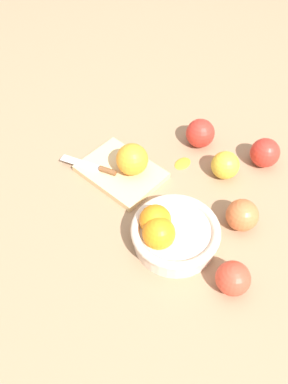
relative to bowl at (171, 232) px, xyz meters
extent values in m
plane|color=#997556|center=(0.10, -0.13, -0.04)|extent=(2.40, 2.40, 0.00)
cylinder|color=beige|center=(-0.01, -0.01, -0.01)|extent=(0.18, 0.18, 0.05)
torus|color=beige|center=(-0.01, -0.01, 0.01)|extent=(0.19, 0.19, 0.02)
sphere|color=orange|center=(0.04, 0.01, 0.02)|extent=(0.07, 0.07, 0.07)
sphere|color=orange|center=(0.01, 0.03, 0.02)|extent=(0.07, 0.07, 0.07)
cube|color=#DBB77F|center=(0.22, -0.10, -0.03)|extent=(0.22, 0.17, 0.02)
sphere|color=orange|center=(0.19, -0.11, 0.02)|extent=(0.08, 0.08, 0.08)
cube|color=silver|center=(0.31, -0.05, -0.02)|extent=(0.11, 0.04, 0.00)
cylinder|color=brown|center=(0.24, -0.07, -0.01)|extent=(0.05, 0.02, 0.01)
sphere|color=#CC6638|center=(-0.10, -0.13, 0.00)|extent=(0.07, 0.07, 0.07)
sphere|color=red|center=(0.11, -0.31, 0.00)|extent=(0.08, 0.08, 0.08)
sphere|color=#D6422D|center=(-0.16, 0.02, 0.00)|extent=(0.07, 0.07, 0.07)
sphere|color=red|center=(-0.06, -0.35, 0.00)|extent=(0.08, 0.08, 0.08)
sphere|color=gold|center=(0.00, -0.25, 0.00)|extent=(0.07, 0.07, 0.07)
ellipsoid|color=orange|center=(0.11, -0.22, -0.03)|extent=(0.04, 0.05, 0.01)
camera|label=1|loc=(-0.23, 0.42, 0.70)|focal=36.63mm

